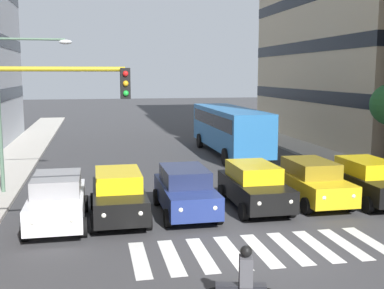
{
  "coord_description": "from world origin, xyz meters",
  "views": [
    {
      "loc": [
        4.75,
        12.99,
        5.18
      ],
      "look_at": [
        0.96,
        -5.52,
        2.41
      ],
      "focal_mm": 45.08,
      "sensor_mm": 36.0,
      "label": 1
    }
  ],
  "objects_px": {
    "car_4": "(119,195)",
    "motorcycle_with_rider": "(242,287)",
    "bus_behind_traffic": "(229,126)",
    "car_1": "(312,181)",
    "car_2": "(254,186)",
    "car_5": "(57,200)",
    "car_0": "(368,180)",
    "traffic_light_gantry": "(18,137)",
    "street_lamp_right": "(12,96)",
    "car_3": "(185,190)"
  },
  "relations": [
    {
      "from": "car_1",
      "to": "car_2",
      "type": "relative_size",
      "value": 1.0
    },
    {
      "from": "car_4",
      "to": "car_3",
      "type": "bearing_deg",
      "value": -177.12
    },
    {
      "from": "car_5",
      "to": "car_0",
      "type": "bearing_deg",
      "value": -177.04
    },
    {
      "from": "car_0",
      "to": "car_5",
      "type": "distance_m",
      "value": 12.23
    },
    {
      "from": "street_lamp_right",
      "to": "bus_behind_traffic",
      "type": "bearing_deg",
      "value": -145.04
    },
    {
      "from": "car_4",
      "to": "bus_behind_traffic",
      "type": "relative_size",
      "value": 0.42
    },
    {
      "from": "car_2",
      "to": "motorcycle_with_rider",
      "type": "xyz_separation_m",
      "value": [
        2.99,
        8.02,
        -0.24
      ]
    },
    {
      "from": "car_1",
      "to": "car_5",
      "type": "bearing_deg",
      "value": 5.37
    },
    {
      "from": "car_0",
      "to": "street_lamp_right",
      "type": "height_order",
      "value": "street_lamp_right"
    },
    {
      "from": "car_2",
      "to": "car_4",
      "type": "bearing_deg",
      "value": 3.89
    },
    {
      "from": "car_2",
      "to": "car_1",
      "type": "bearing_deg",
      "value": -174.03
    },
    {
      "from": "bus_behind_traffic",
      "to": "traffic_light_gantry",
      "type": "bearing_deg",
      "value": 59.54
    },
    {
      "from": "car_1",
      "to": "car_4",
      "type": "relative_size",
      "value": 1.0
    },
    {
      "from": "car_0",
      "to": "street_lamp_right",
      "type": "relative_size",
      "value": 0.67
    },
    {
      "from": "traffic_light_gantry",
      "to": "car_1",
      "type": "bearing_deg",
      "value": -151.94
    },
    {
      "from": "car_3",
      "to": "car_5",
      "type": "distance_m",
      "value": 4.6
    },
    {
      "from": "street_lamp_right",
      "to": "car_1",
      "type": "bearing_deg",
      "value": 162.39
    },
    {
      "from": "car_0",
      "to": "traffic_light_gantry",
      "type": "height_order",
      "value": "traffic_light_gantry"
    },
    {
      "from": "car_1",
      "to": "street_lamp_right",
      "type": "bearing_deg",
      "value": -17.61
    },
    {
      "from": "traffic_light_gantry",
      "to": "motorcycle_with_rider",
      "type": "bearing_deg",
      "value": 150.41
    },
    {
      "from": "car_0",
      "to": "car_2",
      "type": "height_order",
      "value": "same"
    },
    {
      "from": "car_1",
      "to": "motorcycle_with_rider",
      "type": "relative_size",
      "value": 2.65
    },
    {
      "from": "car_5",
      "to": "car_1",
      "type": "bearing_deg",
      "value": -174.63
    },
    {
      "from": "car_0",
      "to": "car_5",
      "type": "bearing_deg",
      "value": 2.96
    },
    {
      "from": "car_4",
      "to": "car_2",
      "type": "bearing_deg",
      "value": -176.11
    },
    {
      "from": "car_0",
      "to": "car_2",
      "type": "relative_size",
      "value": 1.0
    },
    {
      "from": "traffic_light_gantry",
      "to": "car_4",
      "type": "bearing_deg",
      "value": -117.97
    },
    {
      "from": "car_4",
      "to": "motorcycle_with_rider",
      "type": "bearing_deg",
      "value": 106.31
    },
    {
      "from": "car_1",
      "to": "car_5",
      "type": "distance_m",
      "value": 9.92
    },
    {
      "from": "car_1",
      "to": "motorcycle_with_rider",
      "type": "xyz_separation_m",
      "value": [
        5.52,
        8.28,
        -0.24
      ]
    },
    {
      "from": "car_2",
      "to": "traffic_light_gantry",
      "type": "xyz_separation_m",
      "value": [
        7.84,
        5.27,
        2.78
      ]
    },
    {
      "from": "car_1",
      "to": "car_2",
      "type": "distance_m",
      "value": 2.54
    },
    {
      "from": "motorcycle_with_rider",
      "to": "traffic_light_gantry",
      "type": "xyz_separation_m",
      "value": [
        4.85,
        -2.75,
        3.02
      ]
    },
    {
      "from": "car_5",
      "to": "street_lamp_right",
      "type": "xyz_separation_m",
      "value": [
        2.03,
        -4.71,
        3.39
      ]
    },
    {
      "from": "car_2",
      "to": "car_3",
      "type": "height_order",
      "value": "same"
    },
    {
      "from": "car_0",
      "to": "motorcycle_with_rider",
      "type": "xyz_separation_m",
      "value": [
        7.86,
        7.99,
        -0.24
      ]
    },
    {
      "from": "car_4",
      "to": "traffic_light_gantry",
      "type": "bearing_deg",
      "value": 62.03
    },
    {
      "from": "bus_behind_traffic",
      "to": "motorcycle_with_rider",
      "type": "distance_m",
      "value": 21.16
    },
    {
      "from": "car_4",
      "to": "car_0",
      "type": "bearing_deg",
      "value": -178.16
    },
    {
      "from": "car_3",
      "to": "motorcycle_with_rider",
      "type": "distance_m",
      "value": 7.79
    },
    {
      "from": "car_3",
      "to": "bus_behind_traffic",
      "type": "distance_m",
      "value": 13.7
    },
    {
      "from": "car_3",
      "to": "car_4",
      "type": "xyz_separation_m",
      "value": [
        2.47,
        0.12,
        0.0
      ]
    },
    {
      "from": "street_lamp_right",
      "to": "car_5",
      "type": "bearing_deg",
      "value": 113.32
    },
    {
      "from": "bus_behind_traffic",
      "to": "car_1",
      "type": "bearing_deg",
      "value": 90.0
    },
    {
      "from": "car_3",
      "to": "traffic_light_gantry",
      "type": "bearing_deg",
      "value": 44.75
    },
    {
      "from": "car_1",
      "to": "car_4",
      "type": "height_order",
      "value": "same"
    },
    {
      "from": "car_4",
      "to": "car_5",
      "type": "distance_m",
      "value": 2.13
    },
    {
      "from": "car_4",
      "to": "motorcycle_with_rider",
      "type": "distance_m",
      "value": 7.99
    },
    {
      "from": "car_2",
      "to": "motorcycle_with_rider",
      "type": "bearing_deg",
      "value": 69.53
    },
    {
      "from": "car_0",
      "to": "motorcycle_with_rider",
      "type": "relative_size",
      "value": 2.65
    }
  ]
}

